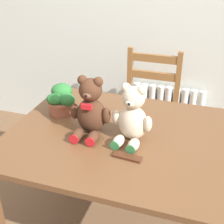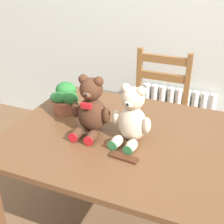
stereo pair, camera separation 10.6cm
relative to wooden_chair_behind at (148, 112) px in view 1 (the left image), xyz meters
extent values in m
cylinder|color=white|center=(-0.18, 0.34, -0.20)|extent=(0.06, 0.06, 0.56)
cylinder|color=white|center=(-0.11, 0.34, -0.20)|extent=(0.06, 0.06, 0.56)
cylinder|color=white|center=(-0.04, 0.34, -0.20)|extent=(0.06, 0.06, 0.56)
cylinder|color=white|center=(0.03, 0.34, -0.20)|extent=(0.06, 0.06, 0.56)
cylinder|color=white|center=(0.11, 0.34, -0.20)|extent=(0.06, 0.06, 0.56)
cylinder|color=white|center=(0.18, 0.34, -0.20)|extent=(0.06, 0.06, 0.56)
cylinder|color=white|center=(0.25, 0.34, -0.20)|extent=(0.06, 0.06, 0.56)
cylinder|color=white|center=(0.32, 0.34, -0.20)|extent=(0.06, 0.06, 0.56)
cylinder|color=white|center=(0.39, 0.34, -0.20)|extent=(0.06, 0.06, 0.56)
cube|color=white|center=(0.11, 0.34, -0.45)|extent=(0.65, 0.10, 0.04)
cube|color=brown|center=(0.04, -0.84, 0.28)|extent=(1.22, 0.95, 0.03)
cube|color=brown|center=(-0.52, -0.41, -0.11)|extent=(0.06, 0.06, 0.73)
cube|color=brown|center=(0.60, -0.41, -0.11)|extent=(0.06, 0.06, 0.73)
cube|color=brown|center=(0.00, -0.05, -0.02)|extent=(0.43, 0.40, 0.03)
cube|color=brown|center=(0.19, -0.23, -0.25)|extent=(0.04, 0.04, 0.44)
cube|color=brown|center=(-0.19, -0.23, -0.25)|extent=(0.04, 0.04, 0.44)
cube|color=brown|center=(0.19, 0.13, 0.00)|extent=(0.04, 0.04, 0.94)
cube|color=brown|center=(-0.19, 0.13, 0.00)|extent=(0.04, 0.04, 0.94)
cube|color=brown|center=(0.00, 0.13, 0.40)|extent=(0.35, 0.03, 0.06)
cube|color=brown|center=(0.00, 0.13, 0.26)|extent=(0.35, 0.03, 0.06)
ellipsoid|color=#472819|center=(-0.14, -0.86, 0.39)|extent=(0.16, 0.14, 0.19)
sphere|color=#472819|center=(-0.14, -0.86, 0.53)|extent=(0.12, 0.12, 0.12)
sphere|color=#472819|center=(-0.10, -0.86, 0.58)|extent=(0.05, 0.05, 0.05)
sphere|color=#472819|center=(-0.18, -0.86, 0.58)|extent=(0.05, 0.05, 0.05)
ellipsoid|color=brown|center=(-0.14, -0.90, 0.52)|extent=(0.05, 0.05, 0.04)
sphere|color=black|center=(-0.14, -0.92, 0.53)|extent=(0.02, 0.02, 0.02)
ellipsoid|color=#472819|center=(-0.05, -0.87, 0.41)|extent=(0.05, 0.05, 0.09)
ellipsoid|color=#472819|center=(-0.22, -0.88, 0.41)|extent=(0.05, 0.05, 0.09)
ellipsoid|color=#472819|center=(-0.09, -0.95, 0.32)|extent=(0.06, 0.10, 0.06)
cylinder|color=red|center=(-0.09, -1.00, 0.32)|extent=(0.05, 0.01, 0.05)
ellipsoid|color=#472819|center=(-0.18, -0.96, 0.32)|extent=(0.06, 0.10, 0.06)
cylinder|color=red|center=(-0.18, -1.00, 0.32)|extent=(0.05, 0.01, 0.05)
cube|color=red|center=(-0.14, -0.92, 0.47)|extent=(0.05, 0.02, 0.03)
ellipsoid|color=beige|center=(0.09, -0.86, 0.38)|extent=(0.16, 0.14, 0.18)
sphere|color=beige|center=(0.09, -0.86, 0.52)|extent=(0.11, 0.11, 0.11)
sphere|color=beige|center=(0.13, -0.86, 0.57)|extent=(0.05, 0.05, 0.05)
sphere|color=beige|center=(0.05, -0.85, 0.57)|extent=(0.05, 0.05, 0.05)
ellipsoid|color=white|center=(0.08, -0.90, 0.51)|extent=(0.05, 0.05, 0.04)
sphere|color=black|center=(0.08, -0.92, 0.52)|extent=(0.01, 0.01, 0.01)
ellipsoid|color=beige|center=(0.17, -0.88, 0.40)|extent=(0.05, 0.05, 0.09)
ellipsoid|color=beige|center=(0.00, -0.86, 0.40)|extent=(0.05, 0.05, 0.09)
ellipsoid|color=beige|center=(0.12, -0.95, 0.32)|extent=(0.06, 0.10, 0.05)
cylinder|color=#337F42|center=(0.11, -1.00, 0.32)|extent=(0.05, 0.01, 0.05)
ellipsoid|color=beige|center=(0.04, -0.95, 0.32)|extent=(0.06, 0.10, 0.05)
cylinder|color=#337F42|center=(0.03, -0.99, 0.32)|extent=(0.05, 0.01, 0.05)
cylinder|color=#9E5138|center=(-0.38, -0.72, 0.33)|extent=(0.13, 0.13, 0.08)
cylinder|color=#9E5138|center=(-0.38, -0.72, 0.36)|extent=(0.15, 0.15, 0.02)
ellipsoid|color=#286B2D|center=(-0.34, -0.74, 0.39)|extent=(0.10, 0.08, 0.08)
ellipsoid|color=#286B2D|center=(-0.40, -0.67, 0.41)|extent=(0.13, 0.12, 0.09)
ellipsoid|color=#286B2D|center=(-0.40, -0.76, 0.39)|extent=(0.10, 0.08, 0.07)
cube|color=#472314|center=(0.11, -1.03, 0.30)|extent=(0.14, 0.05, 0.01)
camera|label=1|loc=(0.41, -2.18, 1.17)|focal=50.00mm
camera|label=2|loc=(0.51, -2.14, 1.17)|focal=50.00mm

